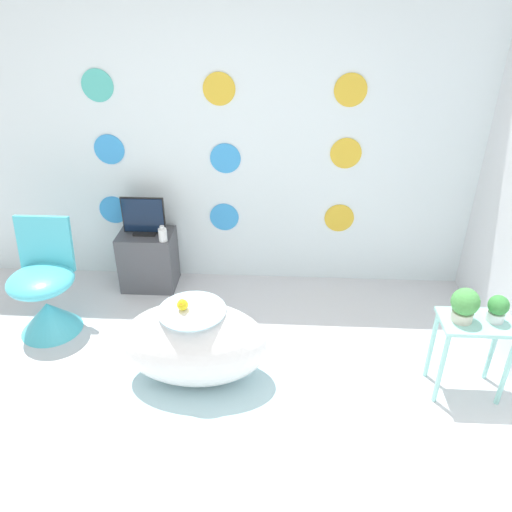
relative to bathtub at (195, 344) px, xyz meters
name	(u,v)px	position (x,y,z in m)	size (l,w,h in m)	color
ground_plane	(190,477)	(0.08, -0.77, -0.29)	(12.00, 12.00, 0.00)	silver
wall_back_dotted	(225,133)	(0.08, 1.35, 1.01)	(5.05, 0.05, 2.60)	white
rug	(204,386)	(0.06, -0.09, -0.29)	(0.98, 0.92, 0.01)	silver
bathtub	(195,344)	(0.00, 0.00, 0.00)	(0.96, 0.53, 0.57)	white
rubber_duck	(182,304)	(-0.05, -0.02, 0.33)	(0.07, 0.08, 0.08)	yellow
chair	(46,298)	(-1.19, 0.47, 0.00)	(0.48, 0.48, 0.87)	#4CC6DB
tv_cabinet	(149,260)	(-0.58, 1.13, -0.04)	(0.45, 0.34, 0.50)	#4C4C51
tv	(144,218)	(-0.58, 1.13, 0.36)	(0.35, 0.12, 0.32)	black
vase	(163,234)	(-0.41, 1.01, 0.27)	(0.07, 0.07, 0.13)	white
side_table	(473,337)	(1.75, -0.01, 0.14)	(0.45, 0.28, 0.56)	#99E0D8
potted_plant_left	(465,304)	(1.65, -0.01, 0.38)	(0.17, 0.17, 0.22)	beige
potted_plant_right	(498,308)	(1.85, -0.01, 0.36)	(0.12, 0.12, 0.17)	white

